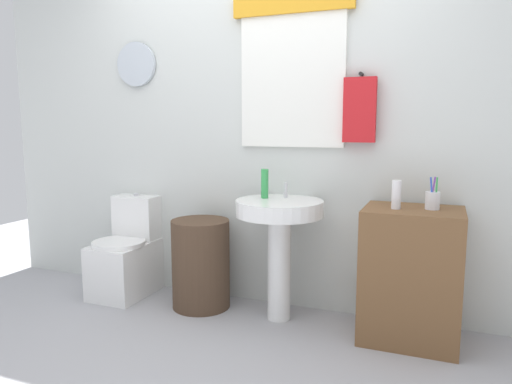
{
  "coord_description": "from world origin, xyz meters",
  "views": [
    {
      "loc": [
        1.18,
        -1.96,
        1.26
      ],
      "look_at": [
        0.08,
        0.8,
        0.84
      ],
      "focal_mm": 33.3,
      "sensor_mm": 36.0,
      "label": 1
    }
  ],
  "objects_px": {
    "laundry_hamper": "(201,264)",
    "pedestal_sink": "(279,228)",
    "soap_bottle": "(265,184)",
    "toothbrush_cup": "(433,200)",
    "toilet": "(127,256)",
    "lotion_bottle": "(396,195)",
    "wooden_cabinet": "(411,275)"
  },
  "relations": [
    {
      "from": "toilet",
      "to": "toothbrush_cup",
      "type": "xyz_separation_m",
      "value": [
        2.12,
        -0.01,
        0.56
      ]
    },
    {
      "from": "pedestal_sink",
      "to": "soap_bottle",
      "type": "distance_m",
      "value": 0.3
    },
    {
      "from": "laundry_hamper",
      "to": "lotion_bottle",
      "type": "height_order",
      "value": "lotion_bottle"
    },
    {
      "from": "wooden_cabinet",
      "to": "lotion_bottle",
      "type": "height_order",
      "value": "lotion_bottle"
    },
    {
      "from": "toothbrush_cup",
      "to": "lotion_bottle",
      "type": "bearing_deg",
      "value": -162.75
    },
    {
      "from": "pedestal_sink",
      "to": "toothbrush_cup",
      "type": "relative_size",
      "value": 4.24
    },
    {
      "from": "soap_bottle",
      "to": "lotion_bottle",
      "type": "xyz_separation_m",
      "value": [
        0.83,
        -0.09,
        -0.01
      ]
    },
    {
      "from": "pedestal_sink",
      "to": "soap_bottle",
      "type": "height_order",
      "value": "soap_bottle"
    },
    {
      "from": "toothbrush_cup",
      "to": "soap_bottle",
      "type": "bearing_deg",
      "value": 178.33
    },
    {
      "from": "toilet",
      "to": "laundry_hamper",
      "type": "height_order",
      "value": "toilet"
    },
    {
      "from": "soap_bottle",
      "to": "lotion_bottle",
      "type": "distance_m",
      "value": 0.84
    },
    {
      "from": "toilet",
      "to": "soap_bottle",
      "type": "xyz_separation_m",
      "value": [
        1.09,
        0.02,
        0.6
      ]
    },
    {
      "from": "pedestal_sink",
      "to": "toothbrush_cup",
      "type": "distance_m",
      "value": 0.94
    },
    {
      "from": "laundry_hamper",
      "to": "pedestal_sink",
      "type": "bearing_deg",
      "value": 0.0
    },
    {
      "from": "laundry_hamper",
      "to": "pedestal_sink",
      "type": "height_order",
      "value": "pedestal_sink"
    },
    {
      "from": "soap_bottle",
      "to": "toothbrush_cup",
      "type": "height_order",
      "value": "soap_bottle"
    },
    {
      "from": "toilet",
      "to": "toothbrush_cup",
      "type": "height_order",
      "value": "toothbrush_cup"
    },
    {
      "from": "pedestal_sink",
      "to": "soap_bottle",
      "type": "bearing_deg",
      "value": 157.38
    },
    {
      "from": "pedestal_sink",
      "to": "lotion_bottle",
      "type": "xyz_separation_m",
      "value": [
        0.71,
        -0.04,
        0.26
      ]
    },
    {
      "from": "pedestal_sink",
      "to": "wooden_cabinet",
      "type": "xyz_separation_m",
      "value": [
        0.81,
        0.0,
        -0.21
      ]
    },
    {
      "from": "laundry_hamper",
      "to": "wooden_cabinet",
      "type": "distance_m",
      "value": 1.39
    },
    {
      "from": "lotion_bottle",
      "to": "toothbrush_cup",
      "type": "distance_m",
      "value": 0.2
    },
    {
      "from": "laundry_hamper",
      "to": "wooden_cabinet",
      "type": "bearing_deg",
      "value": 0.0
    },
    {
      "from": "wooden_cabinet",
      "to": "toothbrush_cup",
      "type": "relative_size",
      "value": 4.24
    },
    {
      "from": "soap_bottle",
      "to": "toothbrush_cup",
      "type": "xyz_separation_m",
      "value": [
        1.03,
        -0.03,
        -0.04
      ]
    },
    {
      "from": "soap_bottle",
      "to": "pedestal_sink",
      "type": "bearing_deg",
      "value": -22.62
    },
    {
      "from": "lotion_bottle",
      "to": "toothbrush_cup",
      "type": "xyz_separation_m",
      "value": [
        0.19,
        0.06,
        -0.03
      ]
    },
    {
      "from": "soap_bottle",
      "to": "laundry_hamper",
      "type": "bearing_deg",
      "value": -173.7
    },
    {
      "from": "toilet",
      "to": "lotion_bottle",
      "type": "bearing_deg",
      "value": -2.18
    },
    {
      "from": "toilet",
      "to": "wooden_cabinet",
      "type": "xyz_separation_m",
      "value": [
        2.02,
        -0.03,
        0.11
      ]
    },
    {
      "from": "laundry_hamper",
      "to": "toothbrush_cup",
      "type": "distance_m",
      "value": 1.57
    },
    {
      "from": "toilet",
      "to": "soap_bottle",
      "type": "relative_size",
      "value": 3.9
    }
  ]
}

